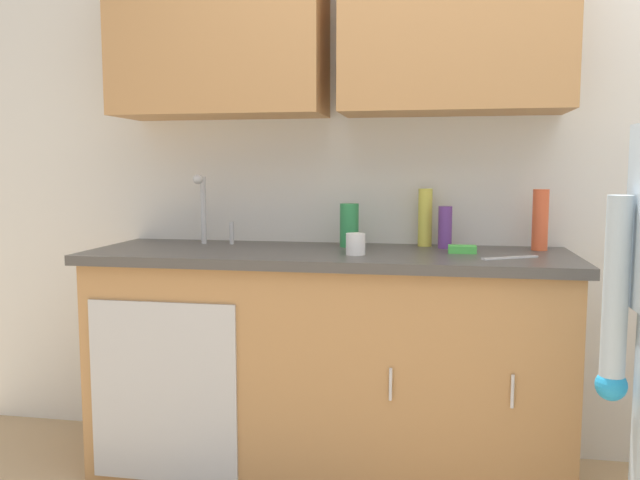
# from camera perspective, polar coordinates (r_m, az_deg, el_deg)

# --- Properties ---
(kitchen_wall_with_uppers) EXTENTS (4.80, 0.44, 2.70)m
(kitchen_wall_with_uppers) POSITION_cam_1_polar(r_m,az_deg,el_deg) (2.90, 9.87, 10.16)
(kitchen_wall_with_uppers) COLOR silver
(kitchen_wall_with_uppers) RESTS_ON ground
(counter_cabinet) EXTENTS (1.90, 0.62, 0.90)m
(counter_cabinet) POSITION_cam_1_polar(r_m,az_deg,el_deg) (2.76, 0.60, -11.10)
(counter_cabinet) COLOR #B27F4C
(counter_cabinet) RESTS_ON ground
(countertop) EXTENTS (1.96, 0.66, 0.04)m
(countertop) POSITION_cam_1_polar(r_m,az_deg,el_deg) (2.66, 0.68, -1.37)
(countertop) COLOR #474442
(countertop) RESTS_ON counter_cabinet
(sink) EXTENTS (0.50, 0.36, 0.35)m
(sink) POSITION_cam_1_polar(r_m,az_deg,el_deg) (2.81, -10.44, -0.95)
(sink) COLOR #B7BABF
(sink) RESTS_ON counter_cabinet
(bottle_soap) EXTENTS (0.08, 0.08, 0.19)m
(bottle_soap) POSITION_cam_1_polar(r_m,az_deg,el_deg) (2.78, 2.59, 1.31)
(bottle_soap) COLOR #2D8C4C
(bottle_soap) RESTS_ON countertop
(bottle_water_short) EXTENTS (0.06, 0.06, 0.25)m
(bottle_water_short) POSITION_cam_1_polar(r_m,az_deg,el_deg) (2.81, 18.83, 1.69)
(bottle_water_short) COLOR #E05933
(bottle_water_short) RESTS_ON countertop
(bottle_cleaner_spray) EXTENTS (0.06, 0.06, 0.18)m
(bottle_cleaner_spray) POSITION_cam_1_polar(r_m,az_deg,el_deg) (2.78, 10.95, 1.11)
(bottle_cleaner_spray) COLOR #66388C
(bottle_cleaner_spray) RESTS_ON countertop
(bottle_water_tall) EXTENTS (0.06, 0.06, 0.25)m
(bottle_water_tall) POSITION_cam_1_polar(r_m,az_deg,el_deg) (2.84, 9.24, 1.97)
(bottle_water_tall) COLOR #D8D14C
(bottle_water_tall) RESTS_ON countertop
(cup_by_sink) EXTENTS (0.08, 0.08, 0.08)m
(cup_by_sink) POSITION_cam_1_polar(r_m,az_deg,el_deg) (2.53, 3.16, -0.36)
(cup_by_sink) COLOR white
(cup_by_sink) RESTS_ON countertop
(knife_on_counter) EXTENTS (0.22, 0.15, 0.01)m
(knife_on_counter) POSITION_cam_1_polar(r_m,az_deg,el_deg) (2.53, 16.39, -1.50)
(knife_on_counter) COLOR silver
(knife_on_counter) RESTS_ON countertop
(sponge) EXTENTS (0.11, 0.07, 0.03)m
(sponge) POSITION_cam_1_polar(r_m,az_deg,el_deg) (2.64, 12.41, -0.80)
(sponge) COLOR #4CBF4C
(sponge) RESTS_ON countertop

